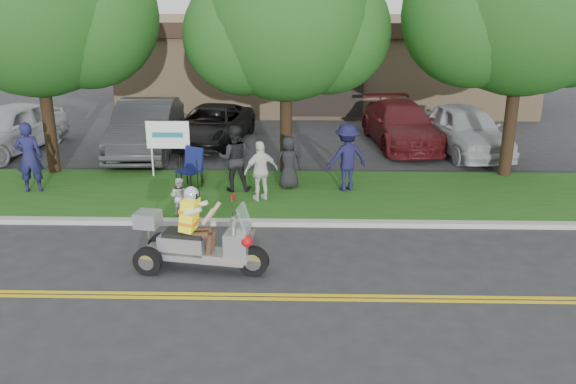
{
  "coord_description": "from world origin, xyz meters",
  "views": [
    {
      "loc": [
        1.0,
        -10.47,
        5.44
      ],
      "look_at": [
        0.69,
        2.0,
        1.2
      ],
      "focal_mm": 38.0,
      "sensor_mm": 36.0,
      "label": 1
    }
  ],
  "objects_px": {
    "lawn_chair_a": "(191,165)",
    "spectator_adult_mid": "(234,158)",
    "spectator_adult_left": "(29,157)",
    "lawn_chair_b": "(193,164)",
    "spectator_adult_right": "(261,171)",
    "parked_car_right": "(401,124)",
    "trike_scooter": "(196,242)",
    "parked_car_far_left": "(7,129)",
    "parked_car_far_right": "(465,129)",
    "parked_car_left": "(146,128)",
    "parked_car_mid": "(212,125)"
  },
  "relations": [
    {
      "from": "spectator_adult_mid",
      "to": "parked_car_far_right",
      "type": "xyz_separation_m",
      "value": [
        7.35,
        4.51,
        -0.19
      ]
    },
    {
      "from": "trike_scooter",
      "to": "parked_car_right",
      "type": "height_order",
      "value": "trike_scooter"
    },
    {
      "from": "trike_scooter",
      "to": "parked_car_mid",
      "type": "height_order",
      "value": "trike_scooter"
    },
    {
      "from": "parked_car_far_left",
      "to": "parked_car_mid",
      "type": "xyz_separation_m",
      "value": [
        6.71,
        1.48,
        -0.16
      ]
    },
    {
      "from": "lawn_chair_b",
      "to": "parked_car_far_left",
      "type": "bearing_deg",
      "value": 162.47
    },
    {
      "from": "parked_car_far_left",
      "to": "parked_car_far_right",
      "type": "xyz_separation_m",
      "value": [
        15.51,
        0.42,
        -0.01
      ]
    },
    {
      "from": "lawn_chair_b",
      "to": "parked_car_far_left",
      "type": "distance_m",
      "value": 7.79
    },
    {
      "from": "parked_car_far_left",
      "to": "parked_car_right",
      "type": "distance_m",
      "value": 13.58
    },
    {
      "from": "spectator_adult_left",
      "to": "parked_car_left",
      "type": "xyz_separation_m",
      "value": [
        2.06,
        4.41,
        -0.17
      ]
    },
    {
      "from": "lawn_chair_a",
      "to": "parked_car_left",
      "type": "distance_m",
      "value": 4.48
    },
    {
      "from": "trike_scooter",
      "to": "lawn_chair_a",
      "type": "xyz_separation_m",
      "value": [
        -0.97,
        5.06,
        0.11
      ]
    },
    {
      "from": "trike_scooter",
      "to": "parked_car_left",
      "type": "xyz_separation_m",
      "value": [
        -3.18,
        8.95,
        0.27
      ]
    },
    {
      "from": "spectator_adult_mid",
      "to": "lawn_chair_a",
      "type": "bearing_deg",
      "value": -14.89
    },
    {
      "from": "parked_car_left",
      "to": "parked_car_mid",
      "type": "bearing_deg",
      "value": 31.5
    },
    {
      "from": "lawn_chair_a",
      "to": "spectator_adult_right",
      "type": "bearing_deg",
      "value": 1.34
    },
    {
      "from": "lawn_chair_b",
      "to": "parked_car_mid",
      "type": "relative_size",
      "value": 0.21
    },
    {
      "from": "lawn_chair_a",
      "to": "parked_car_far_left",
      "type": "distance_m",
      "value": 7.91
    },
    {
      "from": "spectator_adult_mid",
      "to": "spectator_adult_right",
      "type": "bearing_deg",
      "value": 132.04
    },
    {
      "from": "parked_car_right",
      "to": "lawn_chair_a",
      "type": "bearing_deg",
      "value": -147.92
    },
    {
      "from": "lawn_chair_a",
      "to": "lawn_chair_b",
      "type": "bearing_deg",
      "value": 118.63
    },
    {
      "from": "lawn_chair_b",
      "to": "spectator_adult_left",
      "type": "xyz_separation_m",
      "value": [
        -4.27,
        -0.77,
        0.38
      ]
    },
    {
      "from": "trike_scooter",
      "to": "parked_car_far_left",
      "type": "height_order",
      "value": "trike_scooter"
    },
    {
      "from": "lawn_chair_b",
      "to": "parked_car_left",
      "type": "distance_m",
      "value": 4.27
    },
    {
      "from": "trike_scooter",
      "to": "parked_car_mid",
      "type": "bearing_deg",
      "value": 106.33
    },
    {
      "from": "trike_scooter",
      "to": "spectator_adult_left",
      "type": "distance_m",
      "value": 6.95
    },
    {
      "from": "spectator_adult_mid",
      "to": "parked_car_far_right",
      "type": "distance_m",
      "value": 8.63
    },
    {
      "from": "spectator_adult_mid",
      "to": "spectator_adult_right",
      "type": "xyz_separation_m",
      "value": [
        0.77,
        -0.78,
        -0.12
      ]
    },
    {
      "from": "lawn_chair_b",
      "to": "spectator_adult_left",
      "type": "distance_m",
      "value": 4.36
    },
    {
      "from": "lawn_chair_a",
      "to": "spectator_adult_mid",
      "type": "relative_size",
      "value": 0.61
    },
    {
      "from": "spectator_adult_left",
      "to": "parked_car_mid",
      "type": "height_order",
      "value": "spectator_adult_left"
    },
    {
      "from": "parked_car_right",
      "to": "spectator_adult_right",
      "type": "bearing_deg",
      "value": -132.53
    },
    {
      "from": "spectator_adult_left",
      "to": "parked_car_right",
      "type": "distance_m",
      "value": 12.31
    },
    {
      "from": "parked_car_right",
      "to": "trike_scooter",
      "type": "bearing_deg",
      "value": -125.17
    },
    {
      "from": "spectator_adult_right",
      "to": "parked_car_right",
      "type": "xyz_separation_m",
      "value": [
        4.57,
        6.33,
        -0.15
      ]
    },
    {
      "from": "lawn_chair_b",
      "to": "parked_car_far_right",
      "type": "xyz_separation_m",
      "value": [
        8.59,
        3.98,
        0.14
      ]
    },
    {
      "from": "spectator_adult_left",
      "to": "parked_car_far_left",
      "type": "height_order",
      "value": "spectator_adult_left"
    },
    {
      "from": "spectator_adult_left",
      "to": "parked_car_left",
      "type": "bearing_deg",
      "value": -126.35
    },
    {
      "from": "parked_car_left",
      "to": "parked_car_mid",
      "type": "xyz_separation_m",
      "value": [
        2.01,
        1.41,
        -0.21
      ]
    },
    {
      "from": "lawn_chair_a",
      "to": "spectator_adult_left",
      "type": "bearing_deg",
      "value": -144.3
    },
    {
      "from": "lawn_chair_b",
      "to": "lawn_chair_a",
      "type": "bearing_deg",
      "value": -80.55
    },
    {
      "from": "spectator_adult_left",
      "to": "parked_car_right",
      "type": "xyz_separation_m",
      "value": [
        10.85,
        5.79,
        -0.32
      ]
    },
    {
      "from": "lawn_chair_a",
      "to": "spectator_adult_mid",
      "type": "xyz_separation_m",
      "value": [
        1.24,
        -0.27,
        0.28
      ]
    },
    {
      "from": "spectator_adult_left",
      "to": "lawn_chair_b",
      "type": "bearing_deg",
      "value": 178.86
    },
    {
      "from": "lawn_chair_b",
      "to": "parked_car_far_right",
      "type": "height_order",
      "value": "parked_car_far_right"
    },
    {
      "from": "lawn_chair_b",
      "to": "parked_car_right",
      "type": "relative_size",
      "value": 0.2
    },
    {
      "from": "spectator_adult_right",
      "to": "parked_car_far_left",
      "type": "bearing_deg",
      "value": -54.16
    },
    {
      "from": "lawn_chair_a",
      "to": "parked_car_right",
      "type": "distance_m",
      "value": 8.44
    },
    {
      "from": "trike_scooter",
      "to": "lawn_chair_b",
      "type": "height_order",
      "value": "trike_scooter"
    },
    {
      "from": "spectator_adult_right",
      "to": "parked_car_far_left",
      "type": "relative_size",
      "value": 0.32
    },
    {
      "from": "parked_car_far_left",
      "to": "parked_car_left",
      "type": "xyz_separation_m",
      "value": [
        4.71,
        0.07,
        0.05
      ]
    }
  ]
}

